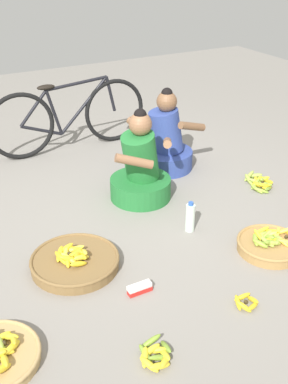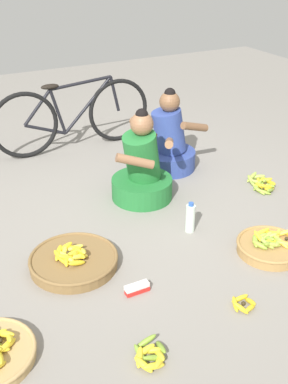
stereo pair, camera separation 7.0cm
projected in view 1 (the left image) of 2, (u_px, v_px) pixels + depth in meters
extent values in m
plane|color=gray|center=(132.00, 220.00, 3.80)|extent=(10.00, 10.00, 0.00)
cylinder|color=#237233|center=(140.00, 188.00, 4.09)|extent=(0.52, 0.52, 0.18)
cylinder|color=#237233|center=(140.00, 157.00, 3.95)|extent=(0.45, 0.42, 0.46)
sphere|color=#8C6042|center=(140.00, 124.00, 3.81)|extent=(0.19, 0.19, 0.19)
sphere|color=black|center=(140.00, 115.00, 3.78)|extent=(0.10, 0.10, 0.10)
cylinder|color=#8C6042|center=(134.00, 161.00, 3.68)|extent=(0.31, 0.15, 0.16)
cylinder|color=#8C6042|center=(167.00, 143.00, 4.01)|extent=(0.22, 0.30, 0.16)
cylinder|color=#334793|center=(165.00, 159.00, 4.61)|extent=(0.52, 0.52, 0.18)
cylinder|color=#334793|center=(166.00, 131.00, 4.48)|extent=(0.41, 0.37, 0.44)
sphere|color=brown|center=(167.00, 102.00, 4.34)|extent=(0.19, 0.19, 0.19)
sphere|color=black|center=(167.00, 93.00, 4.30)|extent=(0.10, 0.10, 0.10)
cylinder|color=brown|center=(141.00, 128.00, 4.32)|extent=(0.16, 0.31, 0.16)
cylinder|color=brown|center=(192.00, 126.00, 4.36)|extent=(0.31, 0.12, 0.16)
torus|color=black|center=(21.00, 127.00, 4.69)|extent=(0.68, 0.05, 0.68)
torus|color=black|center=(115.00, 111.00, 5.11)|extent=(0.68, 0.05, 0.68)
cylinder|color=black|center=(84.00, 105.00, 4.92)|extent=(0.55, 0.03, 0.55)
cylinder|color=black|center=(54.00, 113.00, 4.79)|extent=(0.15, 0.03, 0.49)
cylinder|color=black|center=(77.00, 83.00, 4.78)|extent=(0.65, 0.03, 0.08)
cylinder|color=black|center=(42.00, 130.00, 4.81)|extent=(0.42, 0.03, 0.18)
cylinder|color=black|center=(33.00, 108.00, 4.67)|extent=(0.31, 0.03, 0.35)
cylinder|color=black|center=(111.00, 94.00, 5.01)|extent=(0.11, 0.03, 0.38)
ellipsoid|color=black|center=(46.00, 87.00, 4.64)|extent=(0.18, 0.08, 0.05)
ellipsoid|color=yellow|center=(14.00, 340.00, 2.56)|extent=(0.05, 0.13, 0.08)
ellipsoid|color=yellow|center=(9.00, 336.00, 2.59)|extent=(0.11, 0.12, 0.06)
ellipsoid|color=yellow|center=(0.00, 338.00, 2.59)|extent=(0.13, 0.05, 0.06)
ellipsoid|color=yellow|center=(3.00, 351.00, 2.50)|extent=(0.13, 0.07, 0.07)
ellipsoid|color=yellow|center=(12.00, 347.00, 2.53)|extent=(0.12, 0.11, 0.06)
sphere|color=#382D19|center=(4.00, 343.00, 2.55)|extent=(0.03, 0.03, 0.03)
ellipsoid|color=yellow|center=(5.00, 360.00, 2.44)|extent=(0.04, 0.14, 0.08)
ellipsoid|color=yellow|center=(1.00, 369.00, 2.39)|extent=(0.14, 0.10, 0.08)
cylinder|color=#A87F47|center=(270.00, 246.00, 3.42)|extent=(0.46, 0.46, 0.07)
torus|color=#A87F47|center=(270.00, 242.00, 3.40)|extent=(0.47, 0.47, 0.02)
ellipsoid|color=yellow|center=(284.00, 231.00, 3.47)|extent=(0.14, 0.10, 0.09)
ellipsoid|color=yellow|center=(277.00, 234.00, 3.44)|extent=(0.14, 0.12, 0.07)
ellipsoid|color=yellow|center=(281.00, 240.00, 3.38)|extent=(0.05, 0.15, 0.07)
ellipsoid|color=yellow|center=(287.00, 242.00, 3.36)|extent=(0.14, 0.12, 0.06)
sphere|color=#382D19|center=(286.00, 237.00, 3.42)|extent=(0.03, 0.03, 0.03)
ellipsoid|color=yellow|center=(271.00, 231.00, 3.47)|extent=(0.07, 0.14, 0.09)
ellipsoid|color=yellow|center=(261.00, 231.00, 3.48)|extent=(0.15, 0.04, 0.06)
ellipsoid|color=yellow|center=(260.00, 237.00, 3.40)|extent=(0.04, 0.14, 0.09)
ellipsoid|color=yellow|center=(271.00, 240.00, 3.38)|extent=(0.15, 0.05, 0.06)
sphere|color=#382D19|center=(266.00, 235.00, 3.43)|extent=(0.03, 0.03, 0.03)
ellipsoid|color=#8CAD38|center=(268.00, 237.00, 3.40)|extent=(0.04, 0.12, 0.08)
ellipsoid|color=#8CAD38|center=(260.00, 235.00, 3.42)|extent=(0.13, 0.07, 0.08)
ellipsoid|color=#8CAD38|center=(256.00, 240.00, 3.38)|extent=(0.09, 0.12, 0.07)
ellipsoid|color=#8CAD38|center=(260.00, 244.00, 3.34)|extent=(0.09, 0.12, 0.06)
ellipsoid|color=#8CAD38|center=(269.00, 242.00, 3.35)|extent=(0.13, 0.07, 0.08)
sphere|color=#382D19|center=(263.00, 240.00, 3.38)|extent=(0.03, 0.03, 0.03)
ellipsoid|color=#9EB747|center=(277.00, 237.00, 3.40)|extent=(0.05, 0.12, 0.08)
ellipsoid|color=#9EB747|center=(270.00, 235.00, 3.43)|extent=(0.12, 0.09, 0.08)
ellipsoid|color=#9EB747|center=(266.00, 235.00, 3.42)|extent=(0.12, 0.03, 0.08)
ellipsoid|color=#9EB747|center=(264.00, 240.00, 3.38)|extent=(0.06, 0.12, 0.06)
ellipsoid|color=#9EB747|center=(267.00, 242.00, 3.35)|extent=(0.08, 0.12, 0.07)
ellipsoid|color=#9EB747|center=(274.00, 243.00, 3.35)|extent=(0.12, 0.06, 0.07)
ellipsoid|color=#9EB747|center=(278.00, 241.00, 3.37)|extent=(0.11, 0.10, 0.05)
sphere|color=#382D19|center=(271.00, 239.00, 3.39)|extent=(0.03, 0.03, 0.03)
cylinder|color=brown|center=(75.00, 263.00, 3.25)|extent=(0.60, 0.60, 0.07)
torus|color=brown|center=(75.00, 258.00, 3.23)|extent=(0.61, 0.61, 0.02)
ellipsoid|color=yellow|center=(84.00, 252.00, 3.23)|extent=(0.06, 0.15, 0.09)
ellipsoid|color=yellow|center=(74.00, 249.00, 3.27)|extent=(0.15, 0.08, 0.07)
ellipsoid|color=yellow|center=(66.00, 255.00, 3.22)|extent=(0.10, 0.15, 0.07)
ellipsoid|color=yellow|center=(70.00, 259.00, 3.16)|extent=(0.12, 0.14, 0.09)
ellipsoid|color=yellow|center=(82.00, 258.00, 3.18)|extent=(0.15, 0.09, 0.09)
sphere|color=#382D19|center=(75.00, 255.00, 3.22)|extent=(0.03, 0.03, 0.03)
ellipsoid|color=gold|center=(77.00, 251.00, 3.26)|extent=(0.07, 0.15, 0.07)
ellipsoid|color=gold|center=(73.00, 249.00, 3.28)|extent=(0.14, 0.13, 0.07)
ellipsoid|color=gold|center=(65.00, 249.00, 3.27)|extent=(0.15, 0.06, 0.08)
ellipsoid|color=gold|center=(60.00, 254.00, 3.23)|extent=(0.11, 0.15, 0.07)
ellipsoid|color=gold|center=(61.00, 258.00, 3.18)|extent=(0.07, 0.15, 0.07)
ellipsoid|color=gold|center=(70.00, 259.00, 3.16)|extent=(0.15, 0.08, 0.09)
ellipsoid|color=gold|center=(78.00, 254.00, 3.21)|extent=(0.12, 0.14, 0.09)
sphere|color=#382D19|center=(69.00, 254.00, 3.22)|extent=(0.03, 0.03, 0.03)
ellipsoid|color=gold|center=(83.00, 257.00, 3.20)|extent=(0.04, 0.13, 0.07)
ellipsoid|color=gold|center=(73.00, 255.00, 3.22)|extent=(0.13, 0.04, 0.07)
ellipsoid|color=gold|center=(67.00, 261.00, 3.16)|extent=(0.06, 0.13, 0.07)
ellipsoid|color=gold|center=(79.00, 264.00, 3.13)|extent=(0.13, 0.04, 0.06)
sphere|color=#382D19|center=(75.00, 259.00, 3.17)|extent=(0.03, 0.03, 0.03)
ellipsoid|color=gold|center=(253.00, 300.00, 2.93)|extent=(0.04, 0.12, 0.06)
ellipsoid|color=gold|center=(242.00, 297.00, 2.96)|extent=(0.12, 0.05, 0.06)
ellipsoid|color=gold|center=(238.00, 303.00, 2.91)|extent=(0.07, 0.12, 0.06)
ellipsoid|color=gold|center=(244.00, 306.00, 2.87)|extent=(0.09, 0.11, 0.08)
ellipsoid|color=gold|center=(253.00, 306.00, 2.89)|extent=(0.12, 0.07, 0.05)
sphere|color=#382D19|center=(246.00, 302.00, 2.92)|extent=(0.03, 0.03, 0.03)
ellipsoid|color=yellow|center=(165.00, 355.00, 2.54)|extent=(0.05, 0.13, 0.08)
ellipsoid|color=yellow|center=(156.00, 350.00, 2.58)|extent=(0.13, 0.10, 0.06)
ellipsoid|color=yellow|center=(150.00, 351.00, 2.57)|extent=(0.13, 0.04, 0.07)
ellipsoid|color=yellow|center=(145.00, 357.00, 2.53)|extent=(0.10, 0.13, 0.07)
ellipsoid|color=yellow|center=(149.00, 365.00, 2.49)|extent=(0.09, 0.13, 0.07)
ellipsoid|color=yellow|center=(160.00, 366.00, 2.48)|extent=(0.13, 0.05, 0.06)
ellipsoid|color=yellow|center=(165.00, 361.00, 2.51)|extent=(0.12, 0.11, 0.07)
sphere|color=#382D19|center=(155.00, 358.00, 2.53)|extent=(0.03, 0.03, 0.03)
ellipsoid|color=olive|center=(166.00, 347.00, 2.59)|extent=(0.05, 0.14, 0.07)
ellipsoid|color=olive|center=(150.00, 342.00, 2.62)|extent=(0.14, 0.04, 0.08)
ellipsoid|color=olive|center=(146.00, 355.00, 2.55)|extent=(0.04, 0.14, 0.06)
ellipsoid|color=olive|center=(160.00, 358.00, 2.52)|extent=(0.14, 0.05, 0.08)
sphere|color=#382D19|center=(155.00, 350.00, 2.58)|extent=(0.03, 0.03, 0.03)
ellipsoid|color=#8CAD38|center=(267.00, 185.00, 4.27)|extent=(0.03, 0.14, 0.08)
ellipsoid|color=#8CAD38|center=(261.00, 184.00, 4.30)|extent=(0.14, 0.11, 0.05)
ellipsoid|color=#8CAD38|center=(255.00, 184.00, 4.28)|extent=(0.14, 0.08, 0.09)
ellipsoid|color=#8CAD38|center=(257.00, 189.00, 4.21)|extent=(0.05, 0.15, 0.06)
ellipsoid|color=#8CAD38|center=(261.00, 190.00, 4.19)|extent=(0.12, 0.12, 0.06)
ellipsoid|color=#8CAD38|center=(268.00, 189.00, 4.21)|extent=(0.14, 0.09, 0.07)
sphere|color=#382D19|center=(261.00, 187.00, 4.24)|extent=(0.03, 0.03, 0.03)
ellipsoid|color=#9EB747|center=(262.00, 178.00, 4.40)|extent=(0.07, 0.16, 0.07)
ellipsoid|color=#9EB747|center=(254.00, 176.00, 4.44)|extent=(0.15, 0.12, 0.07)
ellipsoid|color=#9EB747|center=(249.00, 176.00, 4.42)|extent=(0.16, 0.08, 0.09)
ellipsoid|color=#9EB747|center=(249.00, 179.00, 4.36)|extent=(0.07, 0.16, 0.08)
ellipsoid|color=#9EB747|center=(256.00, 182.00, 4.32)|extent=(0.15, 0.11, 0.09)
ellipsoid|color=#9EB747|center=(262.00, 180.00, 4.35)|extent=(0.15, 0.12, 0.09)
sphere|color=#382D19|center=(255.00, 179.00, 4.38)|extent=(0.03, 0.03, 0.03)
ellipsoid|color=gold|center=(268.00, 182.00, 4.32)|extent=(0.06, 0.15, 0.08)
ellipsoid|color=gold|center=(262.00, 179.00, 4.35)|extent=(0.14, 0.12, 0.09)
ellipsoid|color=gold|center=(257.00, 181.00, 4.34)|extent=(0.15, 0.07, 0.08)
ellipsoid|color=gold|center=(256.00, 182.00, 4.31)|extent=(0.12, 0.13, 0.09)
ellipsoid|color=gold|center=(261.00, 186.00, 4.25)|extent=(0.11, 0.14, 0.07)
ellipsoid|color=gold|center=(265.00, 186.00, 4.25)|extent=(0.15, 0.09, 0.08)
ellipsoid|color=gold|center=(269.00, 184.00, 4.28)|extent=(0.14, 0.12, 0.07)
sphere|color=#382D19|center=(263.00, 183.00, 4.30)|extent=(0.04, 0.04, 0.04)
cylinder|color=silver|center=(190.00, 218.00, 3.62)|extent=(0.07, 0.07, 0.22)
cylinder|color=#2D59B7|center=(191.00, 204.00, 3.56)|extent=(0.04, 0.04, 0.02)
cube|color=red|center=(140.00, 290.00, 3.03)|extent=(0.16, 0.05, 0.03)
cube|color=white|center=(139.00, 286.00, 3.01)|extent=(0.16, 0.05, 0.03)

